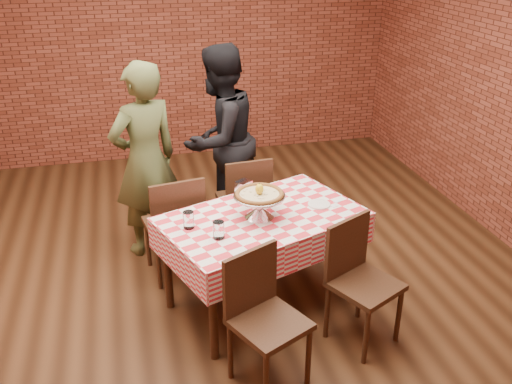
% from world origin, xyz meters
% --- Properties ---
extents(ground, '(6.00, 6.00, 0.00)m').
position_xyz_m(ground, '(0.00, 0.00, 0.00)').
color(ground, black).
rests_on(ground, ground).
extents(back_wall, '(5.50, 0.00, 5.50)m').
position_xyz_m(back_wall, '(0.00, 3.00, 1.45)').
color(back_wall, maroon).
rests_on(back_wall, ground).
extents(table, '(1.61, 1.28, 0.75)m').
position_xyz_m(table, '(0.34, -0.30, 0.38)').
color(table, '#3F2315').
rests_on(table, ground).
extents(tablecloth, '(1.66, 1.32, 0.24)m').
position_xyz_m(tablecloth, '(0.34, -0.30, 0.64)').
color(tablecloth, '#E02F3D').
rests_on(tablecloth, table).
extents(pizza_stand, '(0.41, 0.41, 0.17)m').
position_xyz_m(pizza_stand, '(0.31, -0.31, 0.84)').
color(pizza_stand, silver).
rests_on(pizza_stand, tablecloth).
extents(pizza, '(0.37, 0.37, 0.03)m').
position_xyz_m(pizza, '(0.31, -0.31, 0.93)').
color(pizza, beige).
rests_on(pizza, pizza_stand).
extents(lemon, '(0.06, 0.06, 0.08)m').
position_xyz_m(lemon, '(0.31, -0.31, 0.98)').
color(lemon, yellow).
rests_on(lemon, pizza).
extents(water_glass_left, '(0.10, 0.10, 0.12)m').
position_xyz_m(water_glass_left, '(-0.03, -0.54, 0.82)').
color(water_glass_left, white).
rests_on(water_glass_left, tablecloth).
extents(water_glass_right, '(0.10, 0.10, 0.12)m').
position_xyz_m(water_glass_right, '(-0.20, -0.35, 0.82)').
color(water_glass_right, white).
rests_on(water_glass_right, tablecloth).
extents(side_plate, '(0.22, 0.22, 0.01)m').
position_xyz_m(side_plate, '(0.80, -0.24, 0.76)').
color(side_plate, white).
rests_on(side_plate, tablecloth).
extents(sweetener_packet_a, '(0.06, 0.06, 0.00)m').
position_xyz_m(sweetener_packet_a, '(0.90, -0.28, 0.76)').
color(sweetener_packet_a, white).
rests_on(sweetener_packet_a, tablecloth).
extents(sweetener_packet_b, '(0.06, 0.05, 0.00)m').
position_xyz_m(sweetener_packet_b, '(0.95, -0.22, 0.76)').
color(sweetener_packet_b, white).
rests_on(sweetener_packet_b, tablecloth).
extents(condiment_caddy, '(0.14, 0.13, 0.15)m').
position_xyz_m(condiment_caddy, '(0.27, -0.01, 0.83)').
color(condiment_caddy, silver).
rests_on(condiment_caddy, tablecloth).
extents(chair_near_left, '(0.55, 0.55, 0.89)m').
position_xyz_m(chair_near_left, '(0.17, -1.13, 0.44)').
color(chair_near_left, '#3F2315').
rests_on(chair_near_left, ground).
extents(chair_near_right, '(0.55, 0.55, 0.89)m').
position_xyz_m(chair_near_right, '(0.91, -0.89, 0.44)').
color(chair_near_right, '#3F2315').
rests_on(chair_near_right, ground).
extents(chair_far_left, '(0.50, 0.50, 0.92)m').
position_xyz_m(chair_far_left, '(-0.26, 0.28, 0.46)').
color(chair_far_left, '#3F2315').
rests_on(chair_far_left, ground).
extents(chair_far_right, '(0.45, 0.45, 0.89)m').
position_xyz_m(chair_far_right, '(0.39, 0.60, 0.45)').
color(chair_far_right, '#3F2315').
rests_on(chair_far_right, ground).
extents(diner_olive, '(0.74, 0.64, 1.71)m').
position_xyz_m(diner_olive, '(-0.43, 0.73, 0.86)').
color(diner_olive, '#48502B').
rests_on(diner_olive, ground).
extents(diner_black, '(1.08, 1.05, 1.75)m').
position_xyz_m(diner_black, '(0.27, 1.04, 0.87)').
color(diner_black, black).
rests_on(diner_black, ground).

